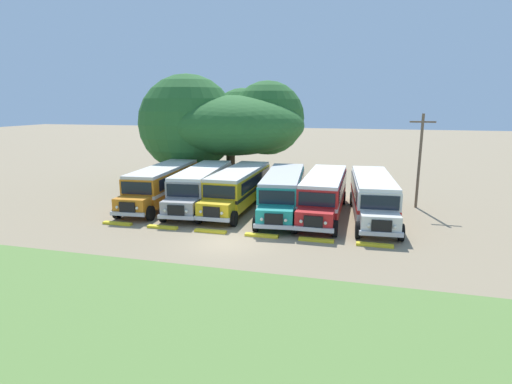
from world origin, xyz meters
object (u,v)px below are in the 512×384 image
parked_bus_slot_1 (202,185)px  utility_pole (420,158)px  parked_bus_slot_2 (239,186)px  parked_bus_slot_0 (162,183)px  parked_bus_slot_4 (324,192)px  parked_bus_slot_5 (373,195)px  parked_bus_slot_3 (283,190)px  broad_shade_tree (224,123)px

parked_bus_slot_1 → utility_pole: bearing=96.7°
parked_bus_slot_2 → parked_bus_slot_1: bearing=-85.5°
parked_bus_slot_0 → parked_bus_slot_4: (12.61, -0.20, 0.00)m
parked_bus_slot_0 → parked_bus_slot_1: bearing=87.0°
parked_bus_slot_0 → parked_bus_slot_2: same height
utility_pole → parked_bus_slot_5: bearing=-132.1°
parked_bus_slot_1 → utility_pole: size_ratio=1.57×
parked_bus_slot_1 → parked_bus_slot_5: (12.62, -0.15, 0.00)m
parked_bus_slot_3 → parked_bus_slot_4: bearing=86.6°
parked_bus_slot_1 → parked_bus_slot_2: size_ratio=1.01×
broad_shade_tree → parked_bus_slot_1: bearing=-81.0°
parked_bus_slot_0 → parked_bus_slot_3: same height
parked_bus_slot_0 → parked_bus_slot_1: (3.29, 0.07, 0.00)m
parked_bus_slot_3 → parked_bus_slot_5: bearing=86.5°
parked_bus_slot_3 → parked_bus_slot_5: 6.21m
parked_bus_slot_1 → parked_bus_slot_3: (6.42, -0.39, 0.00)m
parked_bus_slot_2 → utility_pole: bearing=104.2°
parked_bus_slot_3 → parked_bus_slot_5: size_ratio=1.00×
parked_bus_slot_0 → parked_bus_slot_3: bearing=83.8°
parked_bus_slot_2 → parked_bus_slot_3: (3.53, -0.61, 0.00)m
parked_bus_slot_0 → parked_bus_slot_1: 3.29m
parked_bus_slot_1 → utility_pole: utility_pole is taller
parked_bus_slot_0 → parked_bus_slot_2: size_ratio=1.01×
parked_bus_slot_3 → parked_bus_slot_1: bearing=-99.1°
parked_bus_slot_0 → parked_bus_slot_1: same height
parked_bus_slot_5 → parked_bus_slot_2: bearing=-96.4°
utility_pole → parked_bus_slot_3: bearing=-157.8°
parked_bus_slot_0 → parked_bus_slot_5: bearing=85.4°
parked_bus_slot_0 → parked_bus_slot_5: 15.91m
broad_shade_tree → parked_bus_slot_4: bearing=-42.7°
parked_bus_slot_2 → parked_bus_slot_0: bearing=-87.2°
parked_bus_slot_1 → parked_bus_slot_3: size_ratio=1.00×
parked_bus_slot_2 → parked_bus_slot_4: 6.44m
parked_bus_slot_2 → broad_shade_tree: broad_shade_tree is taller
parked_bus_slot_2 → parked_bus_slot_4: (6.43, -0.50, 0.00)m
parked_bus_slot_2 → utility_pole: 13.57m
parked_bus_slot_0 → parked_bus_slot_1: size_ratio=1.00×
parked_bus_slot_2 → utility_pole: size_ratio=1.55×
parked_bus_slot_0 → parked_bus_slot_3: (9.71, -0.32, 0.00)m
parked_bus_slot_5 → utility_pole: (3.27, 3.63, 2.15)m
parked_bus_slot_1 → broad_shade_tree: 10.73m
broad_shade_tree → parked_bus_slot_3: bearing=-51.8°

